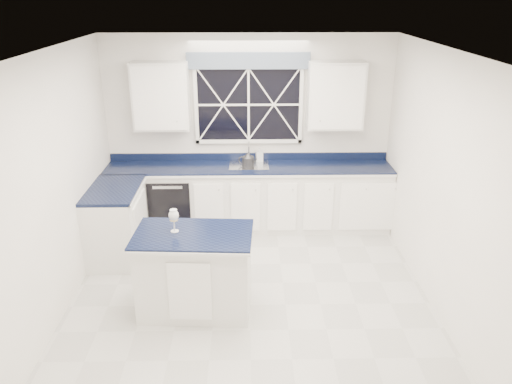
{
  "coord_description": "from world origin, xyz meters",
  "views": [
    {
      "loc": [
        -0.01,
        -4.62,
        3.25
      ],
      "look_at": [
        0.07,
        0.4,
        1.19
      ],
      "focal_mm": 35.0,
      "sensor_mm": 36.0,
      "label": 1
    }
  ],
  "objects_px": {
    "faucet": "(249,151)",
    "wine_glass": "(174,216)",
    "soap_bottle": "(259,154)",
    "island": "(195,271)",
    "kettle": "(248,160)",
    "dishwasher": "(172,202)"
  },
  "relations": [
    {
      "from": "faucet",
      "to": "wine_glass",
      "type": "height_order",
      "value": "faucet"
    },
    {
      "from": "wine_glass",
      "to": "soap_bottle",
      "type": "height_order",
      "value": "wine_glass"
    },
    {
      "from": "island",
      "to": "soap_bottle",
      "type": "xyz_separation_m",
      "value": [
        0.74,
        2.2,
        0.59
      ]
    },
    {
      "from": "island",
      "to": "wine_glass",
      "type": "relative_size",
      "value": 5.06
    },
    {
      "from": "faucet",
      "to": "kettle",
      "type": "relative_size",
      "value": 1.14
    },
    {
      "from": "kettle",
      "to": "soap_bottle",
      "type": "distance_m",
      "value": 0.29
    },
    {
      "from": "soap_bottle",
      "to": "faucet",
      "type": "bearing_deg",
      "value": -170.33
    },
    {
      "from": "dishwasher",
      "to": "wine_glass",
      "type": "height_order",
      "value": "wine_glass"
    },
    {
      "from": "faucet",
      "to": "soap_bottle",
      "type": "bearing_deg",
      "value": 9.67
    },
    {
      "from": "island",
      "to": "wine_glass",
      "type": "distance_m",
      "value": 0.65
    },
    {
      "from": "wine_glass",
      "to": "faucet",
      "type": "bearing_deg",
      "value": 69.95
    },
    {
      "from": "faucet",
      "to": "island",
      "type": "height_order",
      "value": "faucet"
    },
    {
      "from": "faucet",
      "to": "kettle",
      "type": "height_order",
      "value": "faucet"
    },
    {
      "from": "island",
      "to": "dishwasher",
      "type": "bearing_deg",
      "value": 107.57
    },
    {
      "from": "kettle",
      "to": "faucet",
      "type": "bearing_deg",
      "value": 110.27
    },
    {
      "from": "faucet",
      "to": "wine_glass",
      "type": "bearing_deg",
      "value": -110.05
    },
    {
      "from": "soap_bottle",
      "to": "kettle",
      "type": "bearing_deg",
      "value": -124.93
    },
    {
      "from": "dishwasher",
      "to": "island",
      "type": "distance_m",
      "value": 2.05
    },
    {
      "from": "island",
      "to": "wine_glass",
      "type": "xyz_separation_m",
      "value": [
        -0.19,
        0.05,
        0.62
      ]
    },
    {
      "from": "dishwasher",
      "to": "soap_bottle",
      "type": "distance_m",
      "value": 1.42
    },
    {
      "from": "kettle",
      "to": "wine_glass",
      "type": "bearing_deg",
      "value": -87.34
    },
    {
      "from": "kettle",
      "to": "wine_glass",
      "type": "height_order",
      "value": "wine_glass"
    }
  ]
}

